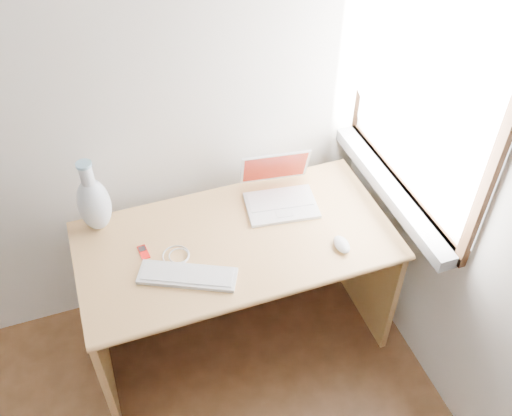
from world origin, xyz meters
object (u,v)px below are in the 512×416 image
object	(u,v)px
desk	(231,257)
vase	(94,203)
external_keyboard	(188,276)
laptop	(278,193)

from	to	relation	value
desk	vase	bearing A→B (deg)	161.06
external_keyboard	vase	bearing A→B (deg)	151.59
vase	external_keyboard	bearing A→B (deg)	-54.42
laptop	vase	xyz separation A→B (m)	(-0.79, 0.10, 0.09)
desk	external_keyboard	distance (m)	0.39
desk	laptop	bearing A→B (deg)	17.67
vase	desk	bearing A→B (deg)	-18.94
desk	laptop	size ratio (longest dim) A/B	3.94
desk	vase	size ratio (longest dim) A/B	3.80
external_keyboard	vase	size ratio (longest dim) A/B	1.14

